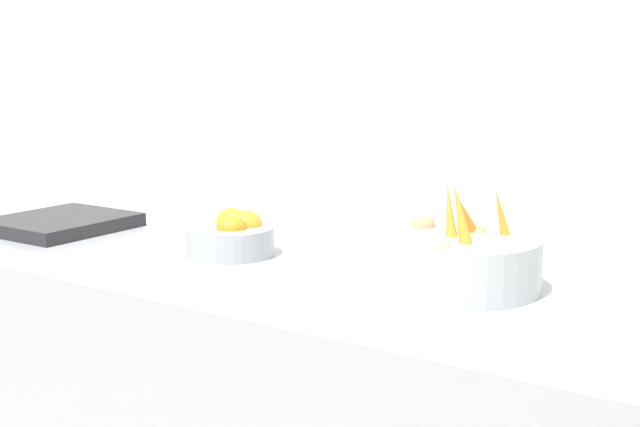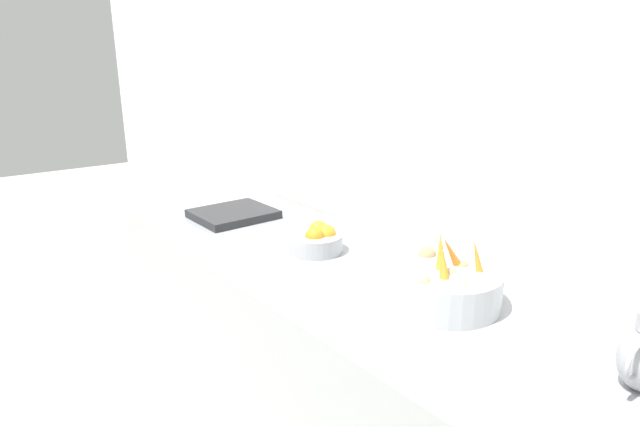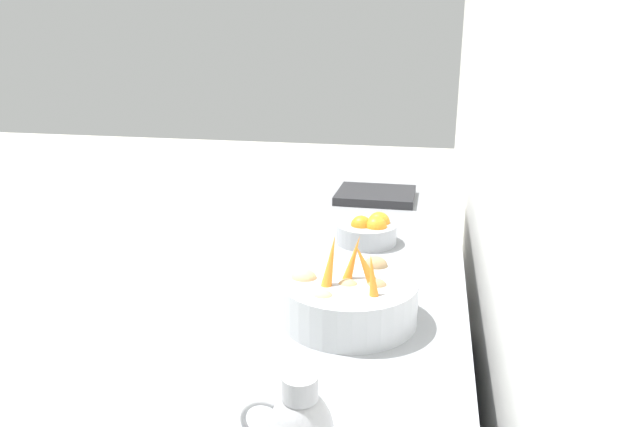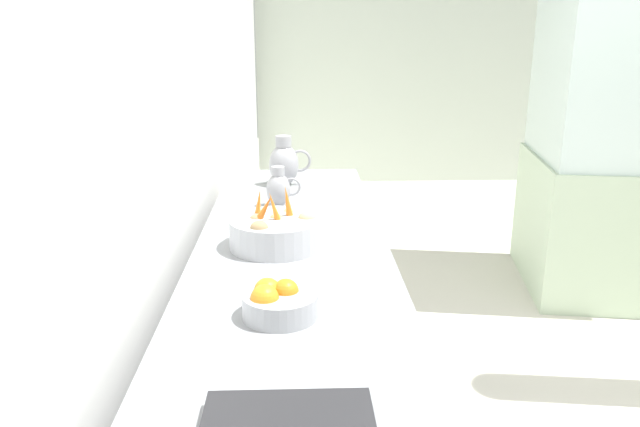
# 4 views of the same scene
# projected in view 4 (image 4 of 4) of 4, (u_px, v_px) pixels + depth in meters

# --- Properties ---
(tile_wall_left) EXTENTS (0.10, 8.43, 3.00)m
(tile_wall_left) POSITION_uv_depth(u_px,v_px,m) (172.00, 78.00, 2.43)
(tile_wall_left) COLOR white
(tile_wall_left) RESTS_ON ground_plane
(back_wall_green) EXTENTS (8.00, 0.10, 3.00)m
(back_wall_green) POSITION_uv_depth(u_px,v_px,m) (618.00, 47.00, 6.84)
(back_wall_green) COLOR #B7C1B2
(back_wall_green) RESTS_ON ground_plane
(prep_counter) EXTENTS (0.71, 2.87, 0.92)m
(prep_counter) POSITION_uv_depth(u_px,v_px,m) (293.00, 377.00, 2.26)
(prep_counter) COLOR gray
(prep_counter) RESTS_ON ground_plane
(vegetable_colander) EXTENTS (0.34, 0.34, 0.23)m
(vegetable_colander) POSITION_uv_depth(u_px,v_px,m) (276.00, 232.00, 2.25)
(vegetable_colander) COLOR #ADAFB5
(vegetable_colander) RESTS_ON prep_counter
(orange_bowl) EXTENTS (0.21, 0.21, 0.11)m
(orange_bowl) POSITION_uv_depth(u_px,v_px,m) (278.00, 302.00, 1.70)
(orange_bowl) COLOR #9EA0A5
(orange_bowl) RESTS_ON prep_counter
(metal_pitcher_tall) EXTENTS (0.21, 0.15, 0.25)m
(metal_pitcher_tall) POSITION_uv_depth(u_px,v_px,m) (284.00, 163.00, 3.13)
(metal_pitcher_tall) COLOR #939399
(metal_pitcher_tall) RESTS_ON prep_counter
(metal_pitcher_short) EXTENTS (0.15, 0.11, 0.18)m
(metal_pitcher_short) POSITION_uv_depth(u_px,v_px,m) (279.00, 189.00, 2.75)
(metal_pitcher_short) COLOR #939399
(metal_pitcher_short) RESTS_ON prep_counter
(glass_block_booth) EXTENTS (1.46, 1.32, 2.17)m
(glass_block_booth) POSITION_uv_depth(u_px,v_px,m) (639.00, 129.00, 3.93)
(glass_block_booth) COLOR #ADC1A3
(glass_block_booth) RESTS_ON ground_plane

